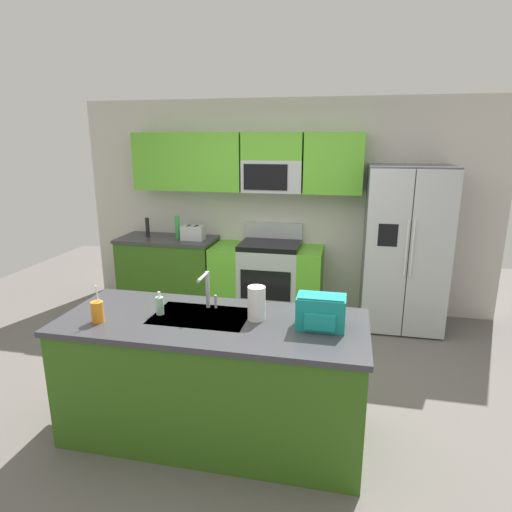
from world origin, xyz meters
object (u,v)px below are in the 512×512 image
pepper_mill (147,227)px  drink_cup_orange (97,312)px  paper_towel_roll (257,303)px  backpack (321,311)px  range_oven (267,278)px  bottle_green (178,227)px  toaster (193,233)px  soap_dispenser (160,305)px  refrigerator (404,248)px  sink_faucet (207,287)px

pepper_mill → drink_cup_orange: bearing=-71.5°
paper_towel_roll → backpack: bearing=-5.9°
drink_cup_orange → backpack: drink_cup_orange is taller
range_oven → bottle_green: bearing=-177.6°
toaster → bottle_green: 0.21m
pepper_mill → soap_dispenser: 2.69m
range_oven → refrigerator: (1.59, -0.07, 0.48)m
paper_towel_roll → backpack: (0.45, -0.05, -0.00)m
range_oven → drink_cup_orange: (-0.70, -2.60, 0.53)m
toaster → drink_cup_orange: size_ratio=1.05×
soap_dispenser → backpack: size_ratio=0.53×
paper_towel_roll → refrigerator: bearing=61.4°
drink_cup_orange → backpack: bearing=8.5°
range_oven → sink_faucet: 2.30m
sink_faucet → pepper_mill: bearing=124.8°
bottle_green → soap_dispenser: (0.80, -2.34, -0.08)m
refrigerator → bottle_green: refrigerator is taller
bottle_green → drink_cup_orange: bearing=-80.2°
range_oven → paper_towel_roll: size_ratio=5.67×
refrigerator → pepper_mill: 3.16m
paper_towel_roll → backpack: paper_towel_roll is taller
toaster → paper_towel_roll: (1.30, -2.28, 0.03)m
range_oven → soap_dispenser: size_ratio=8.00×
backpack → range_oven: bearing=108.8°
bottle_green → backpack: size_ratio=0.93×
refrigerator → paper_towel_roll: refrigerator is taller
refrigerator → paper_towel_roll: size_ratio=7.71×
refrigerator → pepper_mill: size_ratio=7.48×
sink_faucet → drink_cup_orange: 0.78m
drink_cup_orange → paper_towel_roll: 1.10m
refrigerator → soap_dispenser: bearing=-129.8°
bottle_green → backpack: 3.04m
bottle_green → paper_towel_roll: size_ratio=1.24×
toaster → drink_cup_orange: 2.56m
pepper_mill → bottle_green: 0.43m
pepper_mill → bottle_green: size_ratio=0.83×
soap_dispenser → refrigerator: bearing=50.2°
pepper_mill → drink_cup_orange: 2.74m
range_oven → drink_cup_orange: size_ratio=5.09×
refrigerator → soap_dispenser: refrigerator is taller
refrigerator → soap_dispenser: 3.01m
range_oven → toaster: bearing=-176.8°
sink_faucet → soap_dispenser: sink_faucet is taller
bottle_green → paper_towel_roll: bottle_green is taller
bottle_green → soap_dispenser: 2.47m
toaster → drink_cup_orange: drink_cup_orange is taller
drink_cup_orange → soap_dispenser: size_ratio=1.57×
soap_dispenser → sink_faucet: bearing=30.2°
pepper_mill → paper_towel_roll: pepper_mill is taller
pepper_mill → backpack: size_ratio=0.77×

